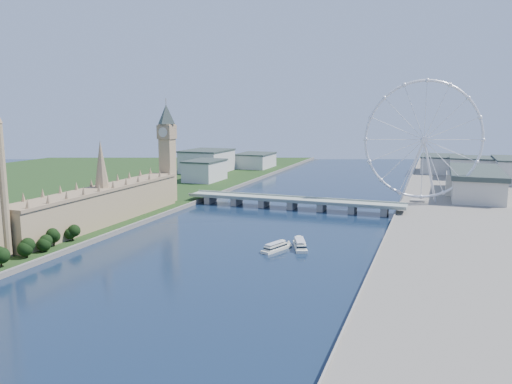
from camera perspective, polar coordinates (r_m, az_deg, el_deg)
The scene contains 9 objects.
ground at distance 239.03m, azimuth -16.91°, elevation -15.05°, with size 2000.00×2000.00×0.00m, color #1A2849.
parliament_range at distance 438.33m, azimuth -17.07°, elevation -1.41°, with size 24.00×200.00×70.00m.
big_ben at distance 521.93m, azimuth -10.14°, elevation 5.84°, with size 20.02×20.02×110.00m.
westminster_bridge at distance 499.05m, azimuth 4.18°, elevation -1.13°, with size 220.00×22.00×9.50m.
london_eye at distance 528.04m, azimuth 18.64°, elevation 5.64°, with size 113.60×39.12×124.30m.
county_hall at distance 611.03m, azimuth 23.69°, elevation -0.60°, with size 54.00×144.00×35.00m, color beige, non-canonical shape.
city_skyline at distance 742.55m, azimuth 12.69°, elevation 2.91°, with size 505.00×280.00×32.00m.
tour_boat_near at distance 351.40m, azimuth 2.25°, elevation -6.71°, with size 7.15×28.09×6.19m, color silver, non-canonical shape.
tour_boat_far at distance 357.99m, azimuth 5.04°, elevation -6.43°, with size 8.00×31.23×6.91m, color silver, non-canonical shape.
Camera 1 is at (134.75, -171.93, 97.05)m, focal length 35.00 mm.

